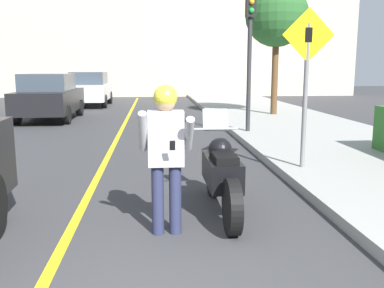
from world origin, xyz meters
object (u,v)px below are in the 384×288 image
(person_biker, at_px, (166,145))
(parked_car_black, at_px, (49,97))
(crossing_sign, at_px, (306,73))
(street_tree, at_px, (277,16))
(traffic_light, at_px, (250,33))
(parked_car_white, at_px, (90,89))
(motorcycle, at_px, (221,174))

(person_biker, xyz_separation_m, parked_car_black, (-3.90, 11.27, -0.19))
(crossing_sign, height_order, parked_car_black, crossing_sign)
(person_biker, xyz_separation_m, crossing_sign, (2.49, 2.51, 0.75))
(street_tree, distance_m, parked_car_black, 8.79)
(person_biker, bearing_deg, parked_car_black, 109.08)
(traffic_light, distance_m, parked_car_black, 7.97)
(person_biker, relative_size, parked_car_black, 0.41)
(traffic_light, xyz_separation_m, parked_car_black, (-6.37, 4.36, -1.95))
(parked_car_white, bearing_deg, traffic_light, -60.40)
(motorcycle, distance_m, parked_car_black, 11.55)
(crossing_sign, bearing_deg, parked_car_black, 126.09)
(crossing_sign, distance_m, parked_car_black, 10.88)
(person_biker, distance_m, parked_car_black, 11.93)
(motorcycle, bearing_deg, parked_car_black, 113.72)
(traffic_light, relative_size, street_tree, 0.80)
(parked_car_black, height_order, parked_car_white, same)
(motorcycle, distance_m, person_biker, 1.15)
(traffic_light, bearing_deg, crossing_sign, -89.85)
(motorcycle, relative_size, crossing_sign, 0.81)
(person_biker, relative_size, street_tree, 0.36)
(motorcycle, bearing_deg, parked_car_white, 103.84)
(motorcycle, xyz_separation_m, traffic_light, (1.73, 6.20, 2.29))
(crossing_sign, distance_m, street_tree, 9.07)
(motorcycle, xyz_separation_m, person_biker, (-0.74, -0.70, 0.53))
(crossing_sign, height_order, parked_car_white, crossing_sign)
(parked_car_white, bearing_deg, parked_car_black, -96.12)
(crossing_sign, xyz_separation_m, traffic_light, (-0.01, 4.40, 1.00))
(crossing_sign, relative_size, parked_car_black, 0.65)
(motorcycle, xyz_separation_m, parked_car_white, (-4.03, 16.33, 0.34))
(parked_car_black, bearing_deg, parked_car_white, 83.88)
(person_biker, height_order, street_tree, street_tree)
(motorcycle, height_order, parked_car_black, parked_car_black)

